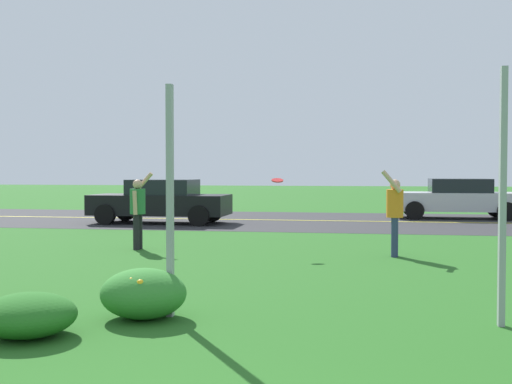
% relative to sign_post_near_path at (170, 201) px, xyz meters
% --- Properties ---
extents(ground_plane, '(120.00, 120.00, 0.00)m').
position_rel_sign_post_near_path_xyz_m(ground_plane, '(1.26, 4.81, -1.39)').
color(ground_plane, '#26601E').
extents(highway_strip, '(120.00, 8.64, 0.01)m').
position_rel_sign_post_near_path_xyz_m(highway_strip, '(1.26, 14.82, -1.38)').
color(highway_strip, '#2D2D30').
rests_on(highway_strip, ground).
extents(highway_center_stripe, '(120.00, 0.16, 0.00)m').
position_rel_sign_post_near_path_xyz_m(highway_center_stripe, '(1.26, 14.82, -1.38)').
color(highway_center_stripe, yellow).
rests_on(highway_center_stripe, ground).
extents(daylily_clump_mid_left, '(1.02, 1.00, 0.46)m').
position_rel_sign_post_near_path_xyz_m(daylily_clump_mid_left, '(-1.19, -1.16, -1.16)').
color(daylily_clump_mid_left, '#23661E').
rests_on(daylily_clump_mid_left, ground).
extents(daylily_clump_front_center, '(1.02, 0.96, 0.59)m').
position_rel_sign_post_near_path_xyz_m(daylily_clump_front_center, '(-0.28, -0.16, -1.09)').
color(daylily_clump_front_center, '#337F2D').
rests_on(daylily_clump_front_center, ground).
extents(sign_post_near_path, '(0.07, 0.10, 2.77)m').
position_rel_sign_post_near_path_xyz_m(sign_post_near_path, '(0.00, 0.00, 0.00)').
color(sign_post_near_path, '#93969B').
rests_on(sign_post_near_path, ground).
extents(sign_post_by_roadside, '(0.07, 0.10, 2.91)m').
position_rel_sign_post_near_path_xyz_m(sign_post_by_roadside, '(3.81, 0.17, 0.07)').
color(sign_post_by_roadside, '#93969B').
rests_on(sign_post_by_roadside, ground).
extents(person_thrower_green_shirt, '(0.47, 0.49, 1.72)m').
position_rel_sign_post_near_path_xyz_m(person_thrower_green_shirt, '(-2.67, 6.11, -0.46)').
color(person_thrower_green_shirt, '#287038').
rests_on(person_thrower_green_shirt, ground).
extents(person_catcher_orange_shirt, '(0.45, 0.49, 1.76)m').
position_rel_sign_post_near_path_xyz_m(person_catcher_orange_shirt, '(2.88, 5.88, -0.44)').
color(person_catcher_orange_shirt, orange).
rests_on(person_catcher_orange_shirt, ground).
extents(frisbee_red, '(0.26, 0.25, 0.11)m').
position_rel_sign_post_near_path_xyz_m(frisbee_red, '(0.46, 6.05, 0.15)').
color(frisbee_red, red).
extents(car_silver_center_left, '(4.50, 2.00, 1.45)m').
position_rel_sign_post_near_path_xyz_m(car_silver_center_left, '(5.59, 16.76, -0.65)').
color(car_silver_center_left, '#B7BABF').
rests_on(car_silver_center_left, ground).
extents(car_black_center_right, '(4.50, 2.00, 1.45)m').
position_rel_sign_post_near_path_xyz_m(car_black_center_right, '(-4.37, 12.87, -0.65)').
color(car_black_center_right, black).
rests_on(car_black_center_right, ground).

